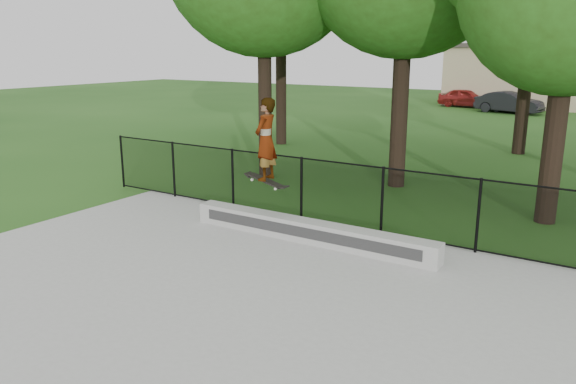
# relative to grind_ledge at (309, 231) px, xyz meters

# --- Properties ---
(ground) EXTENTS (100.00, 100.00, 0.00)m
(ground) POSITION_rel_grind_ledge_xyz_m (1.09, -4.70, -0.28)
(ground) COLOR #204E16
(ground) RESTS_ON ground
(concrete_slab) EXTENTS (14.00, 12.00, 0.06)m
(concrete_slab) POSITION_rel_grind_ledge_xyz_m (1.09, -4.70, -0.25)
(concrete_slab) COLOR #A6A6A1
(concrete_slab) RESTS_ON ground
(grind_ledge) EXTENTS (5.57, 0.40, 0.44)m
(grind_ledge) POSITION_rel_grind_ledge_xyz_m (0.00, 0.00, 0.00)
(grind_ledge) COLOR #AAA9A4
(grind_ledge) RESTS_ON concrete_slab
(car_a) EXTENTS (3.72, 1.61, 1.26)m
(car_a) POSITION_rel_grind_ledge_xyz_m (-5.06, 30.07, 0.35)
(car_a) COLOR maroon
(car_a) RESTS_ON ground
(car_b) EXTENTS (3.86, 2.05, 1.33)m
(car_b) POSITION_rel_grind_ledge_xyz_m (-1.75, 27.73, 0.38)
(car_b) COLOR black
(car_b) RESTS_ON ground
(car_c) EXTENTS (3.51, 2.16, 1.03)m
(car_c) POSITION_rel_grind_ledge_xyz_m (-1.70, 28.99, 0.23)
(car_c) COLOR gray
(car_c) RESTS_ON ground
(skater_airborne) EXTENTS (0.82, 0.67, 1.91)m
(skater_airborne) POSITION_rel_grind_ledge_xyz_m (-1.05, -0.01, 1.80)
(skater_airborne) COLOR black
(skater_airborne) RESTS_ON ground
(chainlink_fence) EXTENTS (16.06, 0.06, 1.50)m
(chainlink_fence) POSITION_rel_grind_ledge_xyz_m (1.09, 1.20, 0.53)
(chainlink_fence) COLOR black
(chainlink_fence) RESTS_ON concrete_slab
(distant_building) EXTENTS (12.40, 6.40, 4.30)m
(distant_building) POSITION_rel_grind_ledge_xyz_m (-0.91, 33.30, 1.88)
(distant_building) COLOR tan
(distant_building) RESTS_ON ground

